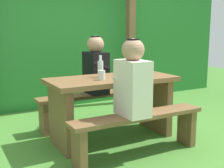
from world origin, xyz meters
TOP-DOWN VIEW (x-y plane):
  - ground_plane at (0.00, 0.00)m, footprint 12.00×12.00m
  - hedge_backdrop at (0.00, 2.00)m, footprint 6.40×0.72m
  - pergola_post_right at (1.10, 1.36)m, footprint 0.12×0.12m
  - picnic_table at (0.00, 0.00)m, footprint 1.40×0.64m
  - bench_near at (0.00, -0.52)m, footprint 1.40×0.24m
  - bench_far at (0.00, 0.52)m, footprint 1.40×0.24m
  - person_white_shirt at (-0.07, -0.52)m, footprint 0.25×0.35m
  - person_black_coat at (0.06, 0.52)m, footprint 0.25×0.35m
  - drinking_glass at (-0.17, -0.09)m, footprint 0.07×0.07m
  - bottle_left at (-0.11, 0.06)m, footprint 0.06×0.06m
  - bottle_right at (0.16, -0.09)m, footprint 0.06×0.06m
  - cell_phone at (0.28, 0.06)m, footprint 0.11×0.15m

SIDE VIEW (x-z plane):
  - ground_plane at x=0.00m, z-range 0.00..0.00m
  - bench_near at x=0.00m, z-range 0.09..0.51m
  - bench_far at x=0.00m, z-range 0.09..0.51m
  - picnic_table at x=0.00m, z-range 0.13..0.83m
  - cell_phone at x=0.28m, z-range 0.70..0.71m
  - drinking_glass at x=-0.17m, z-range 0.70..0.80m
  - person_white_shirt at x=-0.07m, z-range 0.39..1.11m
  - person_black_coat at x=0.06m, z-range 0.39..1.11m
  - bottle_left at x=-0.11m, z-range 0.68..0.92m
  - bottle_right at x=0.16m, z-range 0.67..0.94m
  - pergola_post_right at x=1.10m, z-range 0.00..1.92m
  - hedge_backdrop at x=0.00m, z-range 0.00..2.14m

